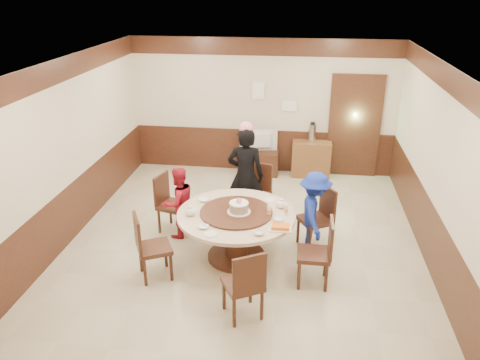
# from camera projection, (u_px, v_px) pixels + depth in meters

# --- Properties ---
(room) EXTENTS (6.00, 6.04, 2.84)m
(room) POSITION_uv_depth(u_px,v_px,m) (246.00, 176.00, 7.17)
(room) COLOR beige
(room) RESTS_ON ground
(banquet_table) EXTENTS (1.72, 1.72, 0.78)m
(banquet_table) POSITION_uv_depth(u_px,v_px,m) (236.00, 226.00, 6.83)
(banquet_table) COLOR #3C1D12
(banquet_table) RESTS_ON ground
(chair_0) EXTENTS (0.60, 0.60, 0.97)m
(chair_0) POSITION_uv_depth(u_px,v_px,m) (316.00, 228.00, 7.25)
(chair_0) COLOR #3C1D12
(chair_0) RESTS_ON ground
(chair_1) EXTENTS (0.55, 0.56, 0.97)m
(chair_1) POSITION_uv_depth(u_px,v_px,m) (256.00, 202.00, 8.08)
(chair_1) COLOR #3C1D12
(chair_1) RESTS_ON ground
(chair_2) EXTENTS (0.55, 0.54, 0.97)m
(chair_2) POSITION_uv_depth(u_px,v_px,m) (173.00, 213.00, 7.71)
(chair_2) COLOR #3C1D12
(chair_2) RESTS_ON ground
(chair_3) EXTENTS (0.60, 0.59, 0.97)m
(chair_3) POSITION_uv_depth(u_px,v_px,m) (154.00, 257.00, 6.48)
(chair_3) COLOR #3C1D12
(chair_3) RESTS_ON ground
(chair_4) EXTENTS (0.60, 0.60, 0.97)m
(chair_4) POSITION_uv_depth(u_px,v_px,m) (243.00, 295.00, 5.72)
(chair_4) COLOR #3C1D12
(chair_4) RESTS_ON ground
(chair_5) EXTENTS (0.45, 0.44, 0.97)m
(chair_5) POSITION_uv_depth(u_px,v_px,m) (315.00, 264.00, 6.34)
(chair_5) COLOR #3C1D12
(chair_5) RESTS_ON ground
(person_standing) EXTENTS (0.63, 0.43, 1.69)m
(person_standing) POSITION_uv_depth(u_px,v_px,m) (246.00, 176.00, 7.79)
(person_standing) COLOR black
(person_standing) RESTS_ON ground
(person_red) EXTENTS (0.72, 0.72, 1.18)m
(person_red) POSITION_uv_depth(u_px,v_px,m) (179.00, 203.00, 7.42)
(person_red) COLOR maroon
(person_red) RESTS_ON ground
(person_blue) EXTENTS (0.55, 0.87, 1.29)m
(person_blue) POSITION_uv_depth(u_px,v_px,m) (314.00, 213.00, 6.99)
(person_blue) COLOR navy
(person_blue) RESTS_ON ground
(birthday_cake) EXTENTS (0.34, 0.34, 0.22)m
(birthday_cake) POSITION_uv_depth(u_px,v_px,m) (239.00, 207.00, 6.68)
(birthday_cake) COLOR white
(birthday_cake) RESTS_ON banquet_table
(teapot_left) EXTENTS (0.17, 0.15, 0.13)m
(teapot_left) POSITION_uv_depth(u_px,v_px,m) (191.00, 211.00, 6.66)
(teapot_left) COLOR white
(teapot_left) RESTS_ON banquet_table
(teapot_right) EXTENTS (0.17, 0.15, 0.13)m
(teapot_right) POSITION_uv_depth(u_px,v_px,m) (281.00, 204.00, 6.88)
(teapot_right) COLOR white
(teapot_right) RESTS_ON banquet_table
(bowl_0) EXTENTS (0.16, 0.16, 0.04)m
(bowl_0) POSITION_uv_depth(u_px,v_px,m) (204.00, 200.00, 7.11)
(bowl_0) COLOR white
(bowl_0) RESTS_ON banquet_table
(bowl_1) EXTENTS (0.15, 0.15, 0.05)m
(bowl_1) POSITION_uv_depth(u_px,v_px,m) (259.00, 233.00, 6.17)
(bowl_1) COLOR white
(bowl_1) RESTS_ON banquet_table
(bowl_2) EXTENTS (0.14, 0.14, 0.03)m
(bowl_2) POSITION_uv_depth(u_px,v_px,m) (204.00, 227.00, 6.34)
(bowl_2) COLOR white
(bowl_2) RESTS_ON banquet_table
(bowl_3) EXTENTS (0.14, 0.14, 0.05)m
(bowl_3) POSITION_uv_depth(u_px,v_px,m) (278.00, 219.00, 6.52)
(bowl_3) COLOR white
(bowl_3) RESTS_ON banquet_table
(saucer_near) EXTENTS (0.18, 0.18, 0.01)m
(saucer_near) POSITION_uv_depth(u_px,v_px,m) (211.00, 234.00, 6.19)
(saucer_near) COLOR white
(saucer_near) RESTS_ON banquet_table
(saucer_far) EXTENTS (0.18, 0.18, 0.01)m
(saucer_far) POSITION_uv_depth(u_px,v_px,m) (270.00, 200.00, 7.15)
(saucer_far) COLOR white
(saucer_far) RESTS_ON banquet_table
(shrimp_platter) EXTENTS (0.30, 0.20, 0.06)m
(shrimp_platter) POSITION_uv_depth(u_px,v_px,m) (281.00, 228.00, 6.30)
(shrimp_platter) COLOR white
(shrimp_platter) RESTS_ON banquet_table
(bottle_0) EXTENTS (0.06, 0.06, 0.16)m
(bottle_0) POSITION_uv_depth(u_px,v_px,m) (269.00, 210.00, 6.65)
(bottle_0) COLOR white
(bottle_0) RESTS_ON banquet_table
(bottle_1) EXTENTS (0.06, 0.06, 0.16)m
(bottle_1) POSITION_uv_depth(u_px,v_px,m) (286.00, 210.00, 6.68)
(bottle_1) COLOR white
(bottle_1) RESTS_ON banquet_table
(tv_stand) EXTENTS (0.85, 0.45, 0.50)m
(tv_stand) POSITION_uv_depth(u_px,v_px,m) (258.00, 162.00, 10.00)
(tv_stand) COLOR #3C1D12
(tv_stand) RESTS_ON ground
(television) EXTENTS (0.80, 0.24, 0.46)m
(television) POSITION_uv_depth(u_px,v_px,m) (259.00, 141.00, 9.81)
(television) COLOR gray
(television) RESTS_ON tv_stand
(side_cabinet) EXTENTS (0.80, 0.40, 0.75)m
(side_cabinet) POSITION_uv_depth(u_px,v_px,m) (311.00, 159.00, 9.84)
(side_cabinet) COLOR brown
(side_cabinet) RESTS_ON ground
(thermos) EXTENTS (0.15, 0.15, 0.38)m
(thermos) POSITION_uv_depth(u_px,v_px,m) (312.00, 133.00, 9.62)
(thermos) COLOR silver
(thermos) RESTS_ON side_cabinet
(notice_left) EXTENTS (0.25, 0.00, 0.35)m
(notice_left) POSITION_uv_depth(u_px,v_px,m) (258.00, 91.00, 9.60)
(notice_left) COLOR white
(notice_left) RESTS_ON room
(notice_right) EXTENTS (0.30, 0.00, 0.22)m
(notice_right) POSITION_uv_depth(u_px,v_px,m) (289.00, 106.00, 9.64)
(notice_right) COLOR white
(notice_right) RESTS_ON room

